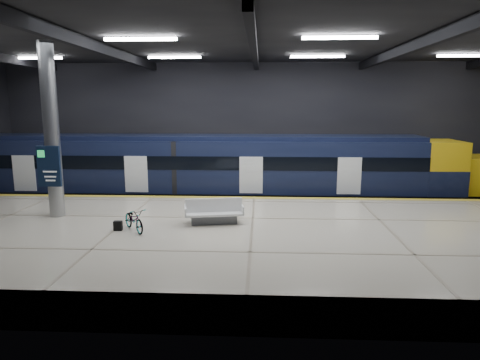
{
  "coord_description": "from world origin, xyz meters",
  "views": [
    {
      "loc": [
        0.31,
        -17.61,
        5.61
      ],
      "look_at": [
        -0.64,
        1.5,
        2.2
      ],
      "focal_mm": 32.0,
      "sensor_mm": 36.0,
      "label": 1
    }
  ],
  "objects": [
    {
      "name": "info_column",
      "position": [
        -8.0,
        -1.03,
        4.46
      ],
      "size": [
        0.9,
        0.78,
        6.9
      ],
      "color": "#9EA0A5",
      "rests_on": "platform"
    },
    {
      "name": "bicycle",
      "position": [
        -4.24,
        -2.94,
        1.52
      ],
      "size": [
        1.43,
        1.61,
        0.84
      ],
      "primitive_type": "imported",
      "rotation": [
        0.0,
        0.0,
        0.66
      ],
      "color": "#99999E",
      "rests_on": "platform"
    },
    {
      "name": "safety_strip",
      "position": [
        0.0,
        2.75,
        1.11
      ],
      "size": [
        30.0,
        0.4,
        0.01
      ],
      "primitive_type": "cube",
      "color": "gold",
      "rests_on": "platform"
    },
    {
      "name": "platform",
      "position": [
        0.0,
        -2.5,
        0.55
      ],
      "size": [
        30.0,
        11.0,
        1.1
      ],
      "primitive_type": "cube",
      "color": "beige",
      "rests_on": "ground"
    },
    {
      "name": "train",
      "position": [
        -1.4,
        5.5,
        2.06
      ],
      "size": [
        29.4,
        2.84,
        3.79
      ],
      "color": "black",
      "rests_on": "ground"
    },
    {
      "name": "room_shell",
      "position": [
        -0.0,
        0.0,
        5.72
      ],
      "size": [
        30.1,
        16.1,
        8.05
      ],
      "color": "black",
      "rests_on": "ground"
    },
    {
      "name": "ground",
      "position": [
        0.0,
        0.0,
        0.0
      ],
      "size": [
        30.0,
        30.0,
        0.0
      ],
      "primitive_type": "plane",
      "color": "black",
      "rests_on": "ground"
    },
    {
      "name": "bench",
      "position": [
        -1.47,
        -1.84,
        1.45
      ],
      "size": [
        2.35,
        1.3,
        0.98
      ],
      "rotation": [
        0.0,
        0.0,
        0.18
      ],
      "color": "#595B60",
      "rests_on": "platform"
    },
    {
      "name": "pannier_bag",
      "position": [
        -4.84,
        -2.94,
        1.28
      ],
      "size": [
        0.31,
        0.2,
        0.35
      ],
      "primitive_type": "cube",
      "rotation": [
        0.0,
        0.0,
        0.06
      ],
      "color": "black",
      "rests_on": "platform"
    },
    {
      "name": "rails",
      "position": [
        0.0,
        5.5,
        0.08
      ],
      "size": [
        30.0,
        1.52,
        0.16
      ],
      "color": "gray",
      "rests_on": "ground"
    }
  ]
}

